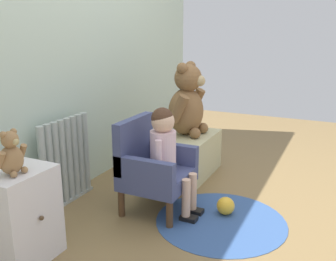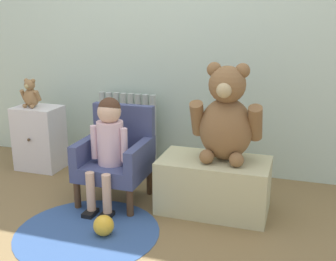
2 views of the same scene
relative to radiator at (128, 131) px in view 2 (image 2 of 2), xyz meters
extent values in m
plane|color=brown|center=(0.36, -1.01, -0.30)|extent=(6.00, 6.00, 0.00)
cube|color=silver|center=(0.36, 0.13, 0.90)|extent=(3.80, 0.05, 2.40)
cylinder|color=#A6B0AB|center=(-0.22, 0.00, 0.01)|extent=(0.05, 0.05, 0.59)
cylinder|color=#A6B0AB|center=(-0.16, 0.00, 0.01)|extent=(0.05, 0.05, 0.59)
cylinder|color=#A6B0AB|center=(-0.09, 0.00, 0.01)|extent=(0.05, 0.05, 0.59)
cylinder|color=#A6B0AB|center=(-0.03, 0.00, 0.01)|extent=(0.05, 0.05, 0.59)
cylinder|color=#A6B0AB|center=(0.03, 0.00, 0.01)|extent=(0.05, 0.05, 0.59)
cylinder|color=#A6B0AB|center=(0.09, 0.00, 0.01)|extent=(0.05, 0.05, 0.59)
cylinder|color=#A6B0AB|center=(0.15, 0.00, 0.01)|extent=(0.05, 0.05, 0.59)
cylinder|color=#A6B0AB|center=(0.22, 0.00, 0.01)|extent=(0.05, 0.05, 0.59)
cube|color=#A6B0AB|center=(0.00, 0.00, -0.29)|extent=(0.50, 0.05, 0.02)
cube|color=silver|center=(-0.65, -0.26, -0.05)|extent=(0.35, 0.26, 0.51)
sphere|color=#4C3823|center=(-0.65, -0.40, -0.02)|extent=(0.02, 0.02, 0.02)
cube|color=#3F4772|center=(0.17, -0.63, -0.07)|extent=(0.43, 0.41, 0.10)
cube|color=#3F4772|center=(0.17, -0.45, 0.15)|extent=(0.43, 0.06, 0.34)
cube|color=#3F4772|center=(-0.02, -0.63, 0.05)|extent=(0.06, 0.41, 0.14)
cube|color=#3F4772|center=(0.35, -0.63, 0.05)|extent=(0.06, 0.41, 0.14)
cylinder|color=#4C331E|center=(-0.01, -0.81, -0.21)|extent=(0.04, 0.04, 0.18)
cylinder|color=#4C331E|center=(0.35, -0.81, -0.21)|extent=(0.04, 0.04, 0.18)
cylinder|color=#4C331E|center=(-0.01, -0.46, -0.21)|extent=(0.04, 0.04, 0.18)
cylinder|color=#4C331E|center=(0.35, -0.46, -0.21)|extent=(0.04, 0.04, 0.18)
cylinder|color=beige|center=(0.17, -0.67, 0.12)|extent=(0.17, 0.17, 0.28)
sphere|color=#D8AD8E|center=(0.17, -0.67, 0.32)|extent=(0.15, 0.15, 0.15)
sphere|color=#472D1E|center=(0.17, -0.67, 0.34)|extent=(0.14, 0.14, 0.14)
cylinder|color=#D8AD8E|center=(0.11, -0.86, -0.15)|extent=(0.06, 0.06, 0.25)
cube|color=black|center=(0.11, -0.88, -0.29)|extent=(0.07, 0.11, 0.03)
cylinder|color=#D8AD8E|center=(0.22, -0.86, -0.15)|extent=(0.06, 0.06, 0.25)
cube|color=black|center=(0.22, -0.88, -0.29)|extent=(0.07, 0.11, 0.03)
cylinder|color=beige|center=(0.06, -0.69, 0.12)|extent=(0.04, 0.04, 0.22)
cylinder|color=beige|center=(0.27, -0.69, 0.12)|extent=(0.04, 0.04, 0.22)
cube|color=#BCB889|center=(0.83, -0.56, -0.13)|extent=(0.69, 0.38, 0.34)
ellipsoid|color=brown|center=(0.88, -0.53, 0.23)|extent=(0.33, 0.28, 0.39)
sphere|color=brown|center=(0.88, -0.54, 0.51)|extent=(0.22, 0.22, 0.22)
sphere|color=tan|center=(0.88, -0.64, 0.49)|extent=(0.09, 0.09, 0.09)
sphere|color=brown|center=(0.80, -0.53, 0.60)|extent=(0.09, 0.09, 0.09)
sphere|color=brown|center=(0.97, -0.53, 0.60)|extent=(0.09, 0.09, 0.09)
cylinder|color=brown|center=(0.71, -0.54, 0.29)|extent=(0.08, 0.17, 0.24)
cylinder|color=brown|center=(1.06, -0.54, 0.29)|extent=(0.08, 0.17, 0.24)
sphere|color=brown|center=(0.79, -0.65, 0.09)|extent=(0.09, 0.09, 0.09)
sphere|color=brown|center=(0.97, -0.65, 0.09)|extent=(0.09, 0.09, 0.09)
ellipsoid|color=#956E45|center=(-0.69, -0.27, 0.28)|extent=(0.12, 0.11, 0.14)
sphere|color=#956E45|center=(-0.69, -0.28, 0.38)|extent=(0.08, 0.08, 0.08)
sphere|color=tan|center=(-0.69, -0.32, 0.38)|extent=(0.03, 0.03, 0.03)
sphere|color=#956E45|center=(-0.72, -0.27, 0.41)|extent=(0.03, 0.03, 0.03)
sphere|color=#956E45|center=(-0.66, -0.27, 0.41)|extent=(0.03, 0.03, 0.03)
cylinder|color=#956E45|center=(-0.75, -0.28, 0.30)|extent=(0.03, 0.06, 0.09)
cylinder|color=#956E45|center=(-0.62, -0.28, 0.30)|extent=(0.03, 0.06, 0.09)
sphere|color=#956E45|center=(-0.72, -0.32, 0.22)|extent=(0.03, 0.03, 0.03)
sphere|color=#956E45|center=(-0.66, -0.32, 0.22)|extent=(0.03, 0.03, 0.03)
cylinder|color=#325187|center=(0.20, -1.07, -0.30)|extent=(0.83, 0.83, 0.01)
sphere|color=gold|center=(0.30, -1.07, -0.24)|extent=(0.12, 0.12, 0.12)
camera|label=1|loc=(-1.90, -1.70, 0.89)|focal=40.00mm
camera|label=2|loc=(1.31, -2.99, 0.94)|focal=45.00mm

